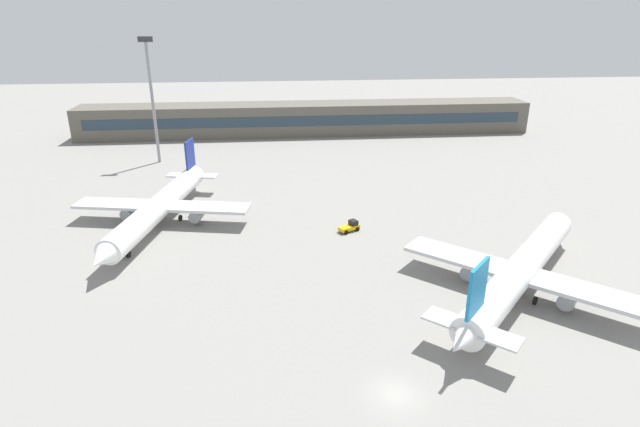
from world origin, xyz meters
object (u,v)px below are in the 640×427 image
object	(u,v)px
baggage_tug_yellow	(350,226)
floodlight_tower_west	(152,93)
airplane_mid	(159,207)
airplane_near	(523,268)

from	to	relation	value
baggage_tug_yellow	floodlight_tower_west	size ratio (longest dim) A/B	0.13
airplane_mid	baggage_tug_yellow	bearing A→B (deg)	-10.19
airplane_mid	floodlight_tower_west	distance (m)	43.46
airplane_near	baggage_tug_yellow	distance (m)	28.92
airplane_near	airplane_mid	xyz separation A→B (m)	(-51.05, 27.32, -0.02)
floodlight_tower_west	baggage_tug_yellow	bearing A→B (deg)	-49.37
airplane_near	floodlight_tower_west	world-z (taller)	floodlight_tower_west
airplane_mid	floodlight_tower_west	xyz separation A→B (m)	(-7.83, 40.63, 13.28)
airplane_mid	baggage_tug_yellow	size ratio (longest dim) A/B	11.23
airplane_near	baggage_tug_yellow	size ratio (longest dim) A/B	8.93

